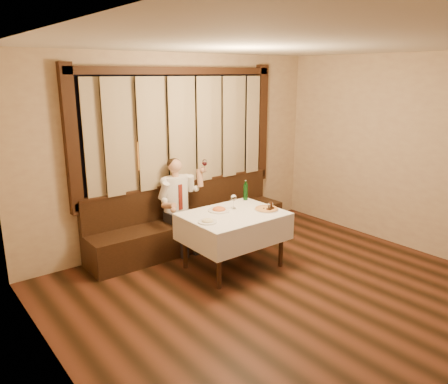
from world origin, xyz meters
TOP-DOWN VIEW (x-y plane):
  - room at (-0.00, 0.97)m, footprint 5.01×6.01m
  - banquette at (0.00, 2.72)m, footprint 3.20×0.61m
  - dining_table at (0.00, 1.70)m, footprint 1.27×0.97m
  - pizza at (0.43, 1.54)m, footprint 0.32×0.32m
  - pasta_red at (-0.09, 1.90)m, footprint 0.29×0.29m
  - pasta_cream at (-0.48, 1.62)m, footprint 0.23×0.23m
  - green_bottle at (0.53, 2.08)m, footprint 0.06×0.06m
  - table_wine_glass at (0.13, 1.85)m, footprint 0.07×0.07m
  - cruet_caddy at (0.46, 1.49)m, footprint 0.12×0.08m
  - seated_man at (-0.24, 2.64)m, footprint 0.73×0.54m

SIDE VIEW (x-z plane):
  - banquette at x=0.00m, z-range -0.16..0.78m
  - dining_table at x=0.00m, z-range 0.27..1.03m
  - pizza at x=0.43m, z-range 0.75..0.79m
  - pasta_cream at x=-0.48m, z-range 0.75..0.83m
  - seated_man at x=-0.24m, z-range 0.12..1.47m
  - pasta_red at x=-0.09m, z-range 0.75..0.85m
  - cruet_caddy at x=0.46m, z-range 0.74..0.86m
  - green_bottle at x=0.53m, z-range 0.73..1.03m
  - table_wine_glass at x=0.13m, z-range 0.80..1.00m
  - room at x=0.00m, z-range 0.09..2.91m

